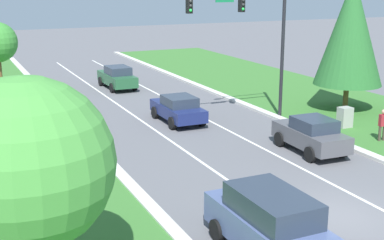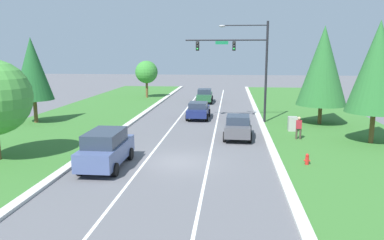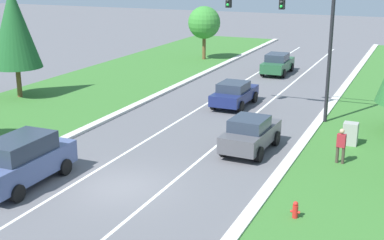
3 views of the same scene
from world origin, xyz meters
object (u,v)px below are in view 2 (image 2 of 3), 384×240
(oak_near_left_tree, at_px, (147,72))
(conifer_mid_left_tree, at_px, (32,69))
(navy_sedan, at_px, (198,110))
(fire_hydrant, at_px, (307,160))
(graphite_sedan, at_px, (238,127))
(pedestrian, at_px, (299,127))
(conifer_near_right_tree, at_px, (377,67))
(conifer_far_right_tree, at_px, (323,66))
(forest_sedan, at_px, (205,96))
(traffic_signal_mast, at_px, (244,57))
(utility_cabinet, at_px, (293,124))
(slate_blue_suv, at_px, (106,148))

(oak_near_left_tree, bearing_deg, conifer_mid_left_tree, -106.88)
(navy_sedan, bearing_deg, fire_hydrant, -62.32)
(graphite_sedan, bearing_deg, pedestrian, -0.14)
(conifer_near_right_tree, height_order, conifer_far_right_tree, conifer_far_right_tree)
(pedestrian, relative_size, conifer_near_right_tree, 0.21)
(graphite_sedan, distance_m, oak_near_left_tree, 25.54)
(forest_sedan, relative_size, graphite_sedan, 1.11)
(traffic_signal_mast, xyz_separation_m, oak_near_left_tree, (-12.29, 16.31, -2.25))
(forest_sedan, height_order, pedestrian, forest_sedan)
(oak_near_left_tree, bearing_deg, pedestrian, -54.82)
(forest_sedan, bearing_deg, traffic_signal_mast, -72.31)
(utility_cabinet, xyz_separation_m, conifer_near_right_tree, (4.67, -3.45, 4.59))
(forest_sedan, bearing_deg, conifer_far_right_tree, -51.19)
(navy_sedan, distance_m, fire_hydrant, 15.73)
(slate_blue_suv, bearing_deg, pedestrian, 32.70)
(slate_blue_suv, bearing_deg, navy_sedan, 76.19)
(utility_cabinet, xyz_separation_m, conifer_mid_left_tree, (-21.69, 1.24, 4.12))
(slate_blue_suv, bearing_deg, conifer_near_right_tree, 22.59)
(fire_hydrant, distance_m, oak_near_left_tree, 32.83)
(traffic_signal_mast, relative_size, conifer_far_right_tree, 1.05)
(forest_sedan, relative_size, oak_near_left_tree, 0.95)
(slate_blue_suv, distance_m, navy_sedan, 15.74)
(traffic_signal_mast, bearing_deg, oak_near_left_tree, 127.01)
(graphite_sedan, relative_size, conifer_near_right_tree, 0.51)
(traffic_signal_mast, distance_m, oak_near_left_tree, 20.54)
(navy_sedan, bearing_deg, slate_blue_suv, -103.04)
(conifer_mid_left_tree, bearing_deg, fire_hydrant, -25.82)
(conifer_near_right_tree, bearing_deg, conifer_mid_left_tree, 169.90)
(traffic_signal_mast, distance_m, conifer_far_right_tree, 6.57)
(fire_hydrant, bearing_deg, graphite_sedan, 120.28)
(forest_sedan, relative_size, conifer_near_right_tree, 0.57)
(graphite_sedan, relative_size, oak_near_left_tree, 0.85)
(graphite_sedan, xyz_separation_m, pedestrian, (4.25, -0.17, 0.07))
(conifer_near_right_tree, bearing_deg, navy_sedan, 145.82)
(utility_cabinet, relative_size, oak_near_left_tree, 0.24)
(navy_sedan, bearing_deg, conifer_far_right_tree, -9.14)
(slate_blue_suv, relative_size, conifer_near_right_tree, 0.58)
(slate_blue_suv, xyz_separation_m, fire_hydrant, (10.87, 1.33, -0.70))
(conifer_near_right_tree, bearing_deg, oak_near_left_tree, 131.61)
(utility_cabinet, relative_size, conifer_mid_left_tree, 0.16)
(graphite_sedan, height_order, conifer_mid_left_tree, conifer_mid_left_tree)
(forest_sedan, height_order, fire_hydrant, forest_sedan)
(navy_sedan, relative_size, oak_near_left_tree, 0.88)
(utility_cabinet, bearing_deg, forest_sedan, 116.36)
(pedestrian, bearing_deg, traffic_signal_mast, -54.90)
(pedestrian, relative_size, oak_near_left_tree, 0.34)
(pedestrian, bearing_deg, slate_blue_suv, 38.02)
(pedestrian, height_order, conifer_near_right_tree, conifer_near_right_tree)
(pedestrian, xyz_separation_m, oak_near_left_tree, (-16.00, 22.70, 2.53))
(utility_cabinet, xyz_separation_m, conifer_far_right_tree, (2.78, 3.24, 4.40))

